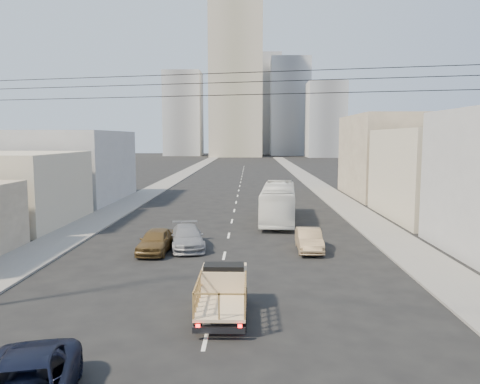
{
  "coord_description": "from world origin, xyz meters",
  "views": [
    {
      "loc": [
        1.6,
        -14.11,
        7.21
      ],
      "look_at": [
        0.89,
        17.95,
        3.5
      ],
      "focal_mm": 35.0,
      "sensor_mm": 36.0,
      "label": 1
    }
  ],
  "objects_px": {
    "sedan_brown": "(156,241)",
    "sedan_tan": "(309,240)",
    "flatbed_pickup": "(223,289)",
    "sedan_grey": "(187,237)",
    "city_bus": "(278,202)"
  },
  "relations": [
    {
      "from": "sedan_tan",
      "to": "flatbed_pickup",
      "type": "bearing_deg",
      "value": -112.83
    },
    {
      "from": "flatbed_pickup",
      "to": "sedan_brown",
      "type": "bearing_deg",
      "value": 114.89
    },
    {
      "from": "sedan_brown",
      "to": "sedan_tan",
      "type": "relative_size",
      "value": 1.03
    },
    {
      "from": "city_bus",
      "to": "sedan_grey",
      "type": "relative_size",
      "value": 2.3
    },
    {
      "from": "sedan_tan",
      "to": "sedan_grey",
      "type": "height_order",
      "value": "sedan_grey"
    },
    {
      "from": "sedan_tan",
      "to": "sedan_grey",
      "type": "bearing_deg",
      "value": 177.4
    },
    {
      "from": "city_bus",
      "to": "sedan_brown",
      "type": "height_order",
      "value": "city_bus"
    },
    {
      "from": "city_bus",
      "to": "sedan_brown",
      "type": "bearing_deg",
      "value": -121.31
    },
    {
      "from": "flatbed_pickup",
      "to": "sedan_tan",
      "type": "distance_m",
      "value": 12.18
    },
    {
      "from": "sedan_brown",
      "to": "sedan_grey",
      "type": "bearing_deg",
      "value": 35.72
    },
    {
      "from": "flatbed_pickup",
      "to": "sedan_grey",
      "type": "bearing_deg",
      "value": 104.65
    },
    {
      "from": "flatbed_pickup",
      "to": "city_bus",
      "type": "xyz_separation_m",
      "value": [
        3.56,
        22.03,
        0.54
      ]
    },
    {
      "from": "city_bus",
      "to": "sedan_brown",
      "type": "distance_m",
      "value": 14.33
    },
    {
      "from": "city_bus",
      "to": "sedan_tan",
      "type": "distance_m",
      "value": 11.01
    },
    {
      "from": "sedan_brown",
      "to": "flatbed_pickup",
      "type": "bearing_deg",
      "value": -62.1
    }
  ]
}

